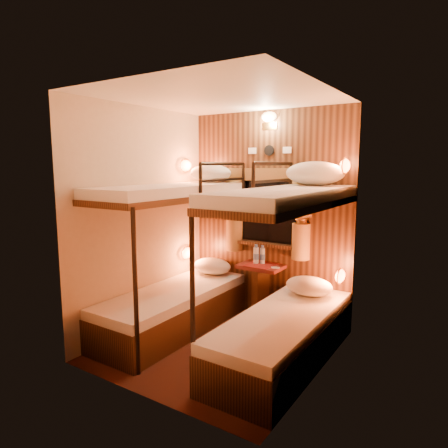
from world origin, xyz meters
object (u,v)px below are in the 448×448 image
Objects in this scene: bunk_left at (174,280)px; bottle_left at (256,255)px; bottle_right at (262,256)px; bunk_right at (284,302)px; table at (261,285)px.

bunk_left is 8.36× the size of bottle_left.
bottle_left is (0.57, 0.80, 0.19)m from bunk_left.
bottle_left is 0.07m from bottle_right.
bunk_right is 1.02m from table.
bottle_right is at bearing 99.37° from table.
bottle_right is at bearing 25.80° from bottle_left.
bunk_right is at bearing 0.00° from bunk_left.
table is 0.33m from bottle_right.
bunk_right is 8.66× the size of bottle_right.
bunk_left reaches higher than table.
bunk_left is at bearing -127.52° from bottle_right.
bunk_left is 8.66× the size of bottle_right.
bunk_right is (1.30, 0.00, 0.00)m from bunk_left.
bunk_left reaches higher than bottle_left.
table is 0.34m from bottle_left.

